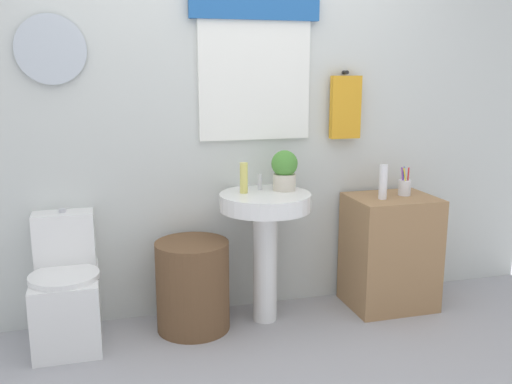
# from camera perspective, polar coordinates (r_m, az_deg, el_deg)

# --- Properties ---
(back_wall) EXTENTS (4.40, 0.18, 2.60)m
(back_wall) POSITION_cam_1_polar(r_m,az_deg,el_deg) (3.55, -2.77, 8.51)
(back_wall) COLOR silver
(back_wall) RESTS_ON ground_plane
(toilet) EXTENTS (0.38, 0.51, 0.76)m
(toilet) POSITION_cam_1_polar(r_m,az_deg,el_deg) (3.43, -18.67, -9.74)
(toilet) COLOR white
(toilet) RESTS_ON ground_plane
(laundry_hamper) EXTENTS (0.44, 0.44, 0.55)m
(laundry_hamper) POSITION_cam_1_polar(r_m,az_deg,el_deg) (3.43, -6.44, -9.43)
(laundry_hamper) COLOR brown
(laundry_hamper) RESTS_ON ground_plane
(pedestal_sink) EXTENTS (0.55, 0.55, 0.81)m
(pedestal_sink) POSITION_cam_1_polar(r_m,az_deg,el_deg) (3.42, 0.94, -3.26)
(pedestal_sink) COLOR white
(pedestal_sink) RESTS_ON ground_plane
(faucet) EXTENTS (0.03, 0.03, 0.10)m
(faucet) POSITION_cam_1_polar(r_m,az_deg,el_deg) (3.47, 0.39, 1.07)
(faucet) COLOR silver
(faucet) RESTS_ON pedestal_sink
(wooden_cabinet) EXTENTS (0.54, 0.44, 0.74)m
(wooden_cabinet) POSITION_cam_1_polar(r_m,az_deg,el_deg) (3.81, 13.42, -5.90)
(wooden_cabinet) COLOR #9E754C
(wooden_cabinet) RESTS_ON ground_plane
(soap_bottle) EXTENTS (0.05, 0.05, 0.18)m
(soap_bottle) POSITION_cam_1_polar(r_m,az_deg,el_deg) (3.37, -1.25, 1.44)
(soap_bottle) COLOR #DBD166
(soap_bottle) RESTS_ON pedestal_sink
(potted_plant) EXTENTS (0.16, 0.16, 0.25)m
(potted_plant) POSITION_cam_1_polar(r_m,az_deg,el_deg) (3.44, 2.91, 2.30)
(potted_plant) COLOR beige
(potted_plant) RESTS_ON pedestal_sink
(lotion_bottle) EXTENTS (0.05, 0.05, 0.22)m
(lotion_bottle) POSITION_cam_1_polar(r_m,az_deg,el_deg) (3.61, 12.78, 1.00)
(lotion_bottle) COLOR white
(lotion_bottle) RESTS_ON wooden_cabinet
(toothbrush_cup) EXTENTS (0.08, 0.08, 0.19)m
(toothbrush_cup) POSITION_cam_1_polar(r_m,az_deg,el_deg) (3.77, 14.85, 0.49)
(toothbrush_cup) COLOR silver
(toothbrush_cup) RESTS_ON wooden_cabinet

